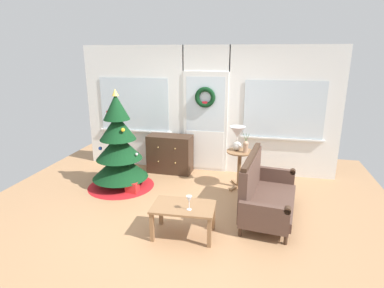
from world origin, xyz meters
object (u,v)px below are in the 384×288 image
object	(u,v)px
flower_vase	(246,146)
gift_box	(132,187)
side_table	(239,162)
christmas_tree	(119,152)
table_lamp	(237,135)
coffee_table	(184,210)
dresser_cabinet	(170,154)
settee_sofa	(262,192)
wine_glass	(189,200)

from	to	relation	value
flower_vase	gift_box	xyz separation A→B (m)	(-1.93, -0.60, -0.71)
side_table	gift_box	size ratio (longest dim) A/B	3.39
christmas_tree	table_lamp	distance (m)	2.17
christmas_tree	coffee_table	world-z (taller)	christmas_tree
christmas_tree	side_table	xyz separation A→B (m)	(2.15, 0.42, -0.16)
dresser_cabinet	coffee_table	size ratio (longest dim) A/B	1.07
dresser_cabinet	gift_box	xyz separation A→B (m)	(-0.37, -1.15, -0.29)
settee_sofa	wine_glass	bearing A→B (deg)	-136.28
flower_vase	wine_glass	bearing A→B (deg)	-108.82
side_table	coffee_table	size ratio (longest dim) A/B	0.81
christmas_tree	coffee_table	bearing A→B (deg)	-41.34
settee_sofa	side_table	bearing A→B (deg)	113.47
flower_vase	coffee_table	world-z (taller)	flower_vase
coffee_table	wine_glass	distance (m)	0.25
dresser_cabinet	side_table	bearing A→B (deg)	-18.74
wine_glass	gift_box	bearing A→B (deg)	137.48
coffee_table	flower_vase	bearing A→B (deg)	67.37
flower_vase	wine_glass	size ratio (longest dim) A/B	1.79
settee_sofa	wine_glass	xyz separation A→B (m)	(-0.94, -0.89, 0.20)
dresser_cabinet	table_lamp	world-z (taller)	table_lamp
settee_sofa	coffee_table	world-z (taller)	settee_sofa
side_table	flower_vase	bearing A→B (deg)	-30.96
flower_vase	gift_box	distance (m)	2.14
side_table	gift_box	bearing A→B (deg)	-160.12
wine_glass	flower_vase	bearing A→B (deg)	71.18
gift_box	flower_vase	bearing A→B (deg)	17.31
flower_vase	coffee_table	size ratio (longest dim) A/B	0.41
table_lamp	coffee_table	xyz separation A→B (m)	(-0.55, -1.81, -0.61)
wine_glass	gift_box	size ratio (longest dim) A/B	0.95
settee_sofa	christmas_tree	bearing A→B (deg)	167.96
dresser_cabinet	side_table	world-z (taller)	dresser_cabinet
dresser_cabinet	table_lamp	size ratio (longest dim) A/B	2.08
christmas_tree	dresser_cabinet	world-z (taller)	christmas_tree
side_table	gift_box	world-z (taller)	side_table
christmas_tree	side_table	bearing A→B (deg)	11.07
christmas_tree	side_table	size ratio (longest dim) A/B	2.58
flower_vase	coffee_table	xyz separation A→B (m)	(-0.71, -1.71, -0.45)
christmas_tree	settee_sofa	world-z (taller)	christmas_tree
coffee_table	wine_glass	bearing A→B (deg)	-42.54
christmas_tree	dresser_cabinet	bearing A→B (deg)	52.81
christmas_tree	gift_box	xyz separation A→B (m)	(0.32, -0.24, -0.56)
coffee_table	gift_box	world-z (taller)	coffee_table
table_lamp	side_table	bearing A→B (deg)	-33.69
settee_sofa	side_table	distance (m)	1.06
coffee_table	gift_box	size ratio (longest dim) A/B	4.16
table_lamp	gift_box	world-z (taller)	table_lamp
side_table	coffee_table	distance (m)	1.88
dresser_cabinet	flower_vase	bearing A→B (deg)	-19.59
dresser_cabinet	wine_glass	bearing A→B (deg)	-68.22
christmas_tree	coffee_table	size ratio (longest dim) A/B	2.10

